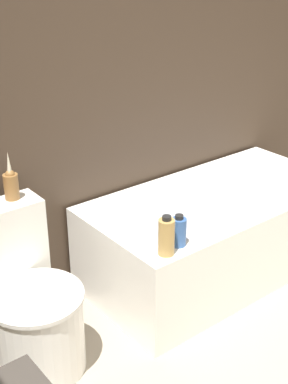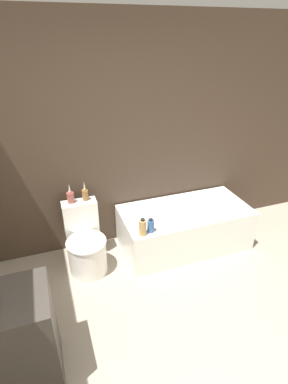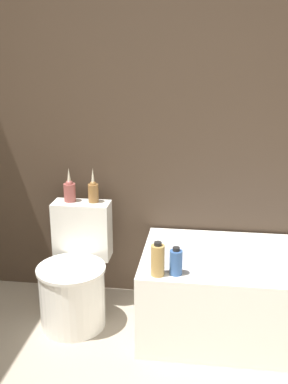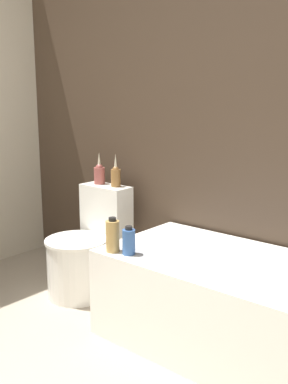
{
  "view_description": "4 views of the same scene",
  "coord_description": "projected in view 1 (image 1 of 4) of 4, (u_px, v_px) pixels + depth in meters",
  "views": [
    {
      "loc": [
        -1.25,
        -0.04,
        1.81
      ],
      "look_at": [
        0.07,
        1.62,
        0.81
      ],
      "focal_mm": 50.0,
      "sensor_mm": 36.0,
      "label": 1
    },
    {
      "loc": [
        -0.7,
        -0.85,
        2.37
      ],
      "look_at": [
        0.19,
        1.66,
        0.94
      ],
      "focal_mm": 28.0,
      "sensor_mm": 36.0,
      "label": 2
    },
    {
      "loc": [
        0.36,
        -0.66,
        1.67
      ],
      "look_at": [
        0.04,
        1.75,
        0.92
      ],
      "focal_mm": 42.0,
      "sensor_mm": 36.0,
      "label": 3
    },
    {
      "loc": [
        1.8,
        -0.15,
        1.35
      ],
      "look_at": [
        0.25,
        1.68,
        0.84
      ],
      "focal_mm": 42.0,
      "sensor_mm": 36.0,
      "label": 4
    }
  ],
  "objects": [
    {
      "name": "bathtub",
      "position": [
        215.0,
        232.0,
        3.15
      ],
      "size": [
        1.54,
        0.76,
        0.51
      ],
      "color": "white",
      "rests_on": "ground"
    },
    {
      "name": "toilet",
      "position": [
        29.0,
        307.0,
        2.44
      ],
      "size": [
        0.43,
        0.59,
        0.73
      ],
      "color": "white",
      "rests_on": "ground"
    },
    {
      "name": "vase_silver",
      "position": [
        11.0,
        183.0,
        2.44
      ],
      "size": [
        0.07,
        0.07,
        0.23
      ],
      "color": "olive",
      "rests_on": "toilet"
    },
    {
      "name": "shampoo_bottle_short",
      "position": [
        179.0,
        231.0,
        2.5
      ],
      "size": [
        0.07,
        0.07,
        0.16
      ],
      "color": "#335999",
      "rests_on": "bathtub"
    },
    {
      "name": "wall_back_tiled",
      "position": [
        48.0,
        59.0,
        2.57
      ],
      "size": [
        6.4,
        0.06,
        2.6
      ],
      "color": "#423326",
      "rests_on": "ground_plane"
    },
    {
      "name": "shampoo_bottle_tall",
      "position": [
        166.0,
        237.0,
        2.42
      ],
      "size": [
        0.08,
        0.08,
        0.2
      ],
      "color": "tan",
      "rests_on": "bathtub"
    }
  ]
}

